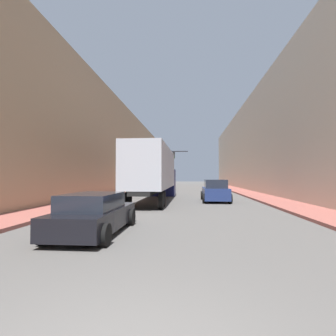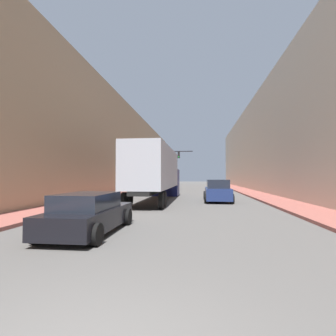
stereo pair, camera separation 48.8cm
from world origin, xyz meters
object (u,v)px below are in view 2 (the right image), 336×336
Objects in this scene: traffic_signal_gantry at (161,162)px; suv_car at (217,191)px; sedan_car at (89,214)px; semi_truck at (157,172)px.

suv_car is at bearing -67.24° from traffic_signal_gantry.
suv_car is (5.16, 11.94, 0.14)m from sedan_car.
semi_truck is 3.01× the size of sedan_car.
sedan_car is at bearing -113.36° from suv_car.
suv_car is 17.61m from traffic_signal_gantry.
sedan_car is 0.75× the size of traffic_signal_gantry.
suv_car is at bearing 66.64° from sedan_car.
sedan_car is at bearing -91.89° from semi_truck.
semi_truck is at bearing 88.11° from sedan_car.
sedan_car is 28.15m from traffic_signal_gantry.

